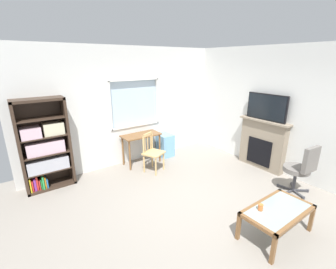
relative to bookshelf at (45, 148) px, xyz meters
name	(u,v)px	position (x,y,z in m)	size (l,w,h in m)	color
ground	(195,209)	(1.89, -2.30, -0.84)	(5.98, 6.08, 0.02)	gray
wall_back_with_window	(125,107)	(1.87, 0.24, 0.55)	(4.98, 0.15, 2.79)	silver
wall_right	(284,112)	(4.44, -2.30, 0.56)	(0.12, 5.28, 2.79)	silver
bookshelf	(45,148)	(0.00, 0.00, 0.00)	(0.90, 0.38, 1.81)	#38281E
desk_under_window	(141,139)	(2.09, -0.11, -0.21)	(0.94, 0.46, 0.75)	brown
wooden_chair	(152,152)	(2.08, -0.63, -0.37)	(0.55, 0.54, 0.90)	tan
plastic_drawer_unit	(165,145)	(2.83, -0.06, -0.54)	(0.35, 0.40, 0.60)	#72ADDB
fireplace	(262,144)	(4.29, -1.97, -0.25)	(0.26, 1.19, 1.17)	gray
tv	(267,107)	(4.27, -1.97, 0.63)	(0.06, 0.95, 0.59)	black
office_chair	(302,167)	(3.82, -3.10, -0.28)	(0.57, 0.58, 1.00)	slate
coffee_table	(278,213)	(2.41, -3.46, -0.45)	(1.08, 0.58, 0.44)	#8C9E99
sippy_cup	(261,207)	(2.18, -3.33, -0.35)	(0.07, 0.07, 0.09)	orange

